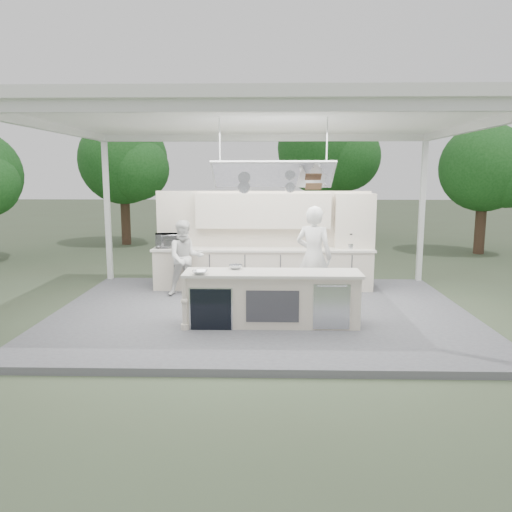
{
  "coord_description": "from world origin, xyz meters",
  "views": [
    {
      "loc": [
        0.12,
        -9.47,
        2.76
      ],
      "look_at": [
        -0.12,
        0.4,
        1.13
      ],
      "focal_mm": 35.0,
      "sensor_mm": 36.0,
      "label": 1
    }
  ],
  "objects_px": {
    "back_counter": "(263,268)",
    "demo_island": "(271,298)",
    "sous_chef": "(185,258)",
    "head_chef": "(314,257)"
  },
  "relations": [
    {
      "from": "demo_island",
      "to": "back_counter",
      "type": "bearing_deg",
      "value": 93.63
    },
    {
      "from": "demo_island",
      "to": "back_counter",
      "type": "height_order",
      "value": "same"
    },
    {
      "from": "demo_island",
      "to": "head_chef",
      "type": "height_order",
      "value": "head_chef"
    },
    {
      "from": "back_counter",
      "to": "head_chef",
      "type": "distance_m",
      "value": 1.92
    },
    {
      "from": "back_counter",
      "to": "sous_chef",
      "type": "bearing_deg",
      "value": -158.25
    },
    {
      "from": "back_counter",
      "to": "demo_island",
      "type": "bearing_deg",
      "value": -86.37
    },
    {
      "from": "back_counter",
      "to": "head_chef",
      "type": "bearing_deg",
      "value": -55.98
    },
    {
      "from": "back_counter",
      "to": "sous_chef",
      "type": "relative_size",
      "value": 3.08
    },
    {
      "from": "demo_island",
      "to": "sous_chef",
      "type": "distance_m",
      "value": 2.86
    },
    {
      "from": "demo_island",
      "to": "sous_chef",
      "type": "height_order",
      "value": "sous_chef"
    }
  ]
}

